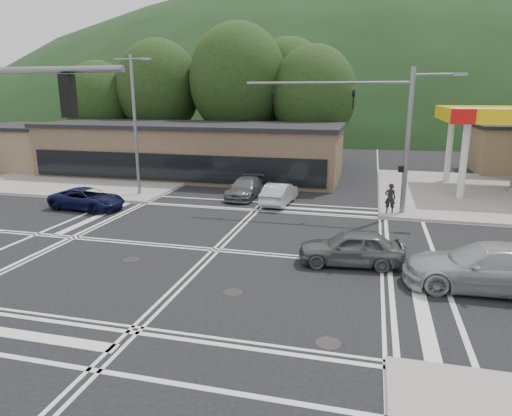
% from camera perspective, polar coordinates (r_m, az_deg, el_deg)
% --- Properties ---
extents(ground, '(120.00, 120.00, 0.00)m').
position_cam_1_polar(ground, '(20.09, -5.02, -5.25)').
color(ground, black).
rests_on(ground, ground).
extents(sidewalk_ne, '(16.00, 16.00, 0.15)m').
position_cam_1_polar(sidewalk_ne, '(34.62, 28.44, 1.49)').
color(sidewalk_ne, gray).
rests_on(sidewalk_ne, ground).
extents(sidewalk_nw, '(16.00, 16.00, 0.15)m').
position_cam_1_polar(sidewalk_nw, '(39.73, -18.54, 3.91)').
color(sidewalk_nw, gray).
rests_on(sidewalk_nw, ground).
extents(commercial_row, '(24.00, 8.00, 4.00)m').
position_cam_1_polar(commercial_row, '(37.98, -8.12, 7.00)').
color(commercial_row, brown).
rests_on(commercial_row, ground).
extents(commercial_nw, '(8.00, 7.00, 3.60)m').
position_cam_1_polar(commercial_nw, '(46.47, -26.83, 6.68)').
color(commercial_nw, '#846B4F').
rests_on(commercial_nw, ground).
extents(hill_north, '(252.00, 126.00, 140.00)m').
position_cam_1_polar(hill_north, '(108.25, 11.04, 10.43)').
color(hill_north, black).
rests_on(hill_north, ground).
extents(tree_n_a, '(8.00, 8.00, 11.75)m').
position_cam_1_polar(tree_n_a, '(46.54, -12.06, 14.49)').
color(tree_n_a, '#382619').
rests_on(tree_n_a, ground).
extents(tree_n_b, '(9.00, 9.00, 12.98)m').
position_cam_1_polar(tree_n_b, '(43.65, -2.27, 15.67)').
color(tree_n_b, '#382619').
rests_on(tree_n_b, ground).
extents(tree_n_c, '(7.60, 7.60, 10.87)m').
position_cam_1_polar(tree_n_c, '(42.20, 7.18, 13.86)').
color(tree_n_c, '#382619').
rests_on(tree_n_c, ground).
extents(tree_n_d, '(6.80, 6.80, 9.76)m').
position_cam_1_polar(tree_n_d, '(48.62, -19.03, 12.48)').
color(tree_n_d, '#382619').
rests_on(tree_n_d, ground).
extents(tree_n_e, '(8.40, 8.40, 11.98)m').
position_cam_1_polar(tree_n_e, '(46.61, 4.07, 14.76)').
color(tree_n_e, '#382619').
rests_on(tree_n_e, ground).
extents(streetlight_nw, '(2.50, 0.25, 9.00)m').
position_cam_1_polar(streetlight_nw, '(30.70, -14.83, 10.72)').
color(streetlight_nw, slate).
rests_on(streetlight_nw, ground).
extents(signal_mast_ne, '(11.65, 0.30, 8.00)m').
position_cam_1_polar(signal_mast_ne, '(26.11, 15.80, 10.17)').
color(signal_mast_ne, slate).
rests_on(signal_mast_ne, ground).
extents(car_blue_west, '(4.67, 2.50, 1.25)m').
position_cam_1_polar(car_blue_west, '(28.57, -20.33, 1.09)').
color(car_blue_west, black).
rests_on(car_blue_west, ground).
extents(car_grey_center, '(4.31, 2.11, 1.42)m').
position_cam_1_polar(car_grey_center, '(18.55, 11.82, -4.87)').
color(car_grey_center, '#555759').
rests_on(car_grey_center, ground).
extents(car_silver_east, '(5.69, 2.38, 1.64)m').
position_cam_1_polar(car_silver_east, '(17.80, 27.03, -6.62)').
color(car_silver_east, '#A0A3A7').
rests_on(car_silver_east, ground).
extents(car_queue_a, '(1.72, 4.14, 1.33)m').
position_cam_1_polar(car_queue_a, '(28.03, 2.93, 1.82)').
color(car_queue_a, '#A8A9AF').
rests_on(car_queue_a, ground).
extents(car_queue_b, '(2.29, 4.39, 1.43)m').
position_cam_1_polar(car_queue_b, '(37.65, 5.93, 5.03)').
color(car_queue_b, beige).
rests_on(car_queue_b, ground).
extents(car_northbound, '(1.89, 4.44, 1.28)m').
position_cam_1_polar(car_northbound, '(29.82, -1.35, 2.53)').
color(car_northbound, '#55575A').
rests_on(car_northbound, ground).
extents(pedestrian, '(0.63, 0.43, 1.66)m').
position_cam_1_polar(pedestrian, '(26.45, 16.42, 1.20)').
color(pedestrian, black).
rests_on(pedestrian, sidewalk_ne).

